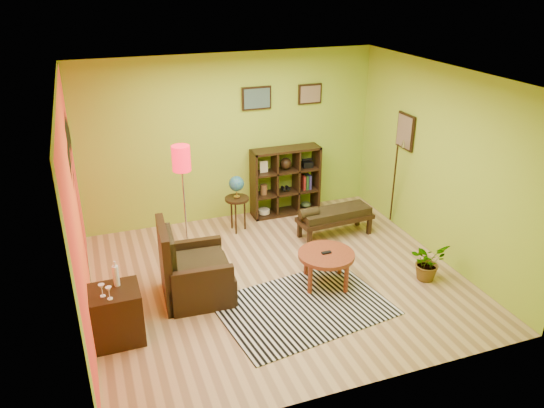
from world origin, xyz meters
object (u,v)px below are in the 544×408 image
object	(u,v)px
potted_plant	(427,265)
bench	(333,215)
globe_table	(237,190)
armchair	(192,275)
side_cabinet	(117,315)
floor_lamp	(182,169)
coffee_table	(326,257)
cube_shelf	(286,181)

from	to	relation	value
potted_plant	bench	bearing A→B (deg)	112.19
globe_table	potted_plant	xyz separation A→B (m)	(2.06, -2.33, -0.51)
armchair	side_cabinet	world-z (taller)	armchair
floor_lamp	coffee_table	bearing A→B (deg)	-38.45
cube_shelf	bench	xyz separation A→B (m)	(0.39, -1.09, -0.23)
floor_lamp	potted_plant	distance (m)	3.66
side_cabinet	globe_table	distance (m)	3.10
coffee_table	potted_plant	xyz separation A→B (m)	(1.38, -0.36, -0.20)
floor_lamp	cube_shelf	distance (m)	2.39
coffee_table	bench	xyz separation A→B (m)	(0.72, 1.26, -0.04)
coffee_table	armchair	bearing A→B (deg)	170.18
bench	potted_plant	bearing A→B (deg)	-67.81
floor_lamp	potted_plant	bearing A→B (deg)	-28.85
side_cabinet	bench	bearing A→B (deg)	23.66
armchair	bench	xyz separation A→B (m)	(2.50, 0.95, 0.04)
potted_plant	side_cabinet	bearing A→B (deg)	178.76
globe_table	cube_shelf	size ratio (longest dim) A/B	0.80
side_cabinet	globe_table	size ratio (longest dim) A/B	1.02
side_cabinet	globe_table	xyz separation A→B (m)	(2.11, 2.24, 0.39)
armchair	globe_table	distance (m)	2.03
globe_table	potted_plant	distance (m)	3.15
cube_shelf	floor_lamp	bearing A→B (deg)	-152.05
floor_lamp	globe_table	xyz separation A→B (m)	(0.97, 0.67, -0.71)
globe_table	cube_shelf	bearing A→B (deg)	20.73
armchair	bench	bearing A→B (deg)	20.87
side_cabinet	potted_plant	size ratio (longest dim) A/B	1.81
floor_lamp	bench	distance (m)	2.59
armchair	bench	world-z (taller)	armchair
coffee_table	cube_shelf	size ratio (longest dim) A/B	0.64
floor_lamp	cube_shelf	world-z (taller)	floor_lamp
coffee_table	bench	bearing A→B (deg)	60.18
armchair	potted_plant	xyz separation A→B (m)	(3.16, -0.67, -0.11)
coffee_table	potted_plant	world-z (taller)	coffee_table
potted_plant	coffee_table	bearing A→B (deg)	165.27
globe_table	cube_shelf	xyz separation A→B (m)	(1.01, 0.38, -0.13)
globe_table	cube_shelf	world-z (taller)	cube_shelf
side_cabinet	bench	size ratio (longest dim) A/B	0.77
floor_lamp	globe_table	world-z (taller)	floor_lamp
side_cabinet	bench	xyz separation A→B (m)	(3.50, 1.53, 0.03)
armchair	globe_table	world-z (taller)	armchair
floor_lamp	bench	size ratio (longest dim) A/B	1.39
side_cabinet	cube_shelf	size ratio (longest dim) A/B	0.82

